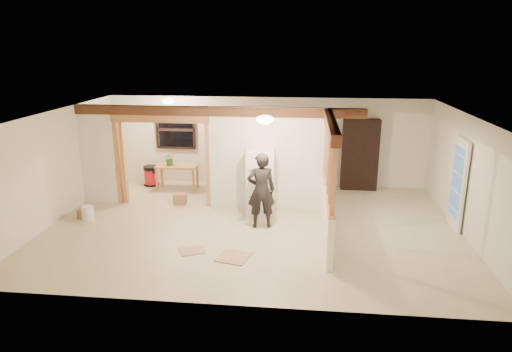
# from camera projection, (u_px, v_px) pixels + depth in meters

# --- Properties ---
(floor) EXTENTS (9.00, 6.50, 0.01)m
(floor) POSITION_uv_depth(u_px,v_px,m) (253.00, 226.00, 10.21)
(floor) COLOR #C7B594
(floor) RESTS_ON ground
(ceiling) EXTENTS (9.00, 6.50, 0.01)m
(ceiling) POSITION_uv_depth(u_px,v_px,m) (253.00, 114.00, 9.51)
(ceiling) COLOR white
(wall_back) EXTENTS (9.00, 0.01, 2.50)m
(wall_back) POSITION_uv_depth(u_px,v_px,m) (266.00, 141.00, 12.96)
(wall_back) COLOR silver
(wall_back) RESTS_ON floor
(wall_front) EXTENTS (9.00, 0.01, 2.50)m
(wall_front) POSITION_uv_depth(u_px,v_px,m) (228.00, 231.00, 6.75)
(wall_front) COLOR silver
(wall_front) RESTS_ON floor
(wall_left) EXTENTS (0.01, 6.50, 2.50)m
(wall_left) POSITION_uv_depth(u_px,v_px,m) (56.00, 166.00, 10.32)
(wall_left) COLOR silver
(wall_left) RESTS_ON floor
(wall_right) EXTENTS (0.01, 6.50, 2.50)m
(wall_right) POSITION_uv_depth(u_px,v_px,m) (470.00, 178.00, 9.39)
(wall_right) COLOR silver
(wall_right) RESTS_ON floor
(partition_left_stub) EXTENTS (0.90, 0.12, 2.50)m
(partition_left_stub) POSITION_uv_depth(u_px,v_px,m) (98.00, 155.00, 11.42)
(partition_left_stub) COLOR white
(partition_left_stub) RESTS_ON floor
(partition_center) EXTENTS (2.80, 0.12, 2.50)m
(partition_center) POSITION_uv_depth(u_px,v_px,m) (267.00, 159.00, 10.98)
(partition_center) COLOR white
(partition_center) RESTS_ON floor
(doorway_frame) EXTENTS (2.46, 0.14, 2.20)m
(doorway_frame) POSITION_uv_depth(u_px,v_px,m) (162.00, 162.00, 11.29)
(doorway_frame) COLOR tan
(doorway_frame) RESTS_ON floor
(header_beam_back) EXTENTS (7.00, 0.18, 0.22)m
(header_beam_back) POSITION_uv_depth(u_px,v_px,m) (217.00, 111.00, 10.79)
(header_beam_back) COLOR #57311E
(header_beam_back) RESTS_ON ceiling
(header_beam_right) EXTENTS (0.18, 3.30, 0.22)m
(header_beam_right) POSITION_uv_depth(u_px,v_px,m) (331.00, 125.00, 9.00)
(header_beam_right) COLOR #57311E
(header_beam_right) RESTS_ON ceiling
(pony_wall) EXTENTS (0.12, 3.20, 1.00)m
(pony_wall) POSITION_uv_depth(u_px,v_px,m) (327.00, 214.00, 9.52)
(pony_wall) COLOR white
(pony_wall) RESTS_ON floor
(stud_partition) EXTENTS (0.14, 3.20, 1.32)m
(stud_partition) POSITION_uv_depth(u_px,v_px,m) (329.00, 160.00, 9.20)
(stud_partition) COLOR tan
(stud_partition) RESTS_ON pony_wall
(window_back) EXTENTS (1.12, 0.10, 1.10)m
(window_back) POSITION_uv_depth(u_px,v_px,m) (176.00, 130.00, 13.07)
(window_back) COLOR black
(window_back) RESTS_ON wall_back
(french_door) EXTENTS (0.12, 0.86, 2.00)m
(french_door) POSITION_uv_depth(u_px,v_px,m) (458.00, 184.00, 9.85)
(french_door) COLOR white
(french_door) RESTS_ON floor
(ceiling_dome_main) EXTENTS (0.36, 0.36, 0.16)m
(ceiling_dome_main) POSITION_uv_depth(u_px,v_px,m) (265.00, 119.00, 9.01)
(ceiling_dome_main) COLOR #FFEABF
(ceiling_dome_main) RESTS_ON ceiling
(ceiling_dome_util) EXTENTS (0.32, 0.32, 0.14)m
(ceiling_dome_util) POSITION_uv_depth(u_px,v_px,m) (168.00, 101.00, 11.97)
(ceiling_dome_util) COLOR #FFEABF
(ceiling_dome_util) RESTS_ON ceiling
(hanging_bulb) EXTENTS (0.07, 0.07, 0.07)m
(hanging_bulb) POSITION_uv_depth(u_px,v_px,m) (180.00, 117.00, 11.33)
(hanging_bulb) COLOR #FFD88C
(hanging_bulb) RESTS_ON ceiling
(refrigerator) EXTENTS (0.64, 0.62, 1.55)m
(refrigerator) POSITION_uv_depth(u_px,v_px,m) (261.00, 182.00, 10.77)
(refrigerator) COLOR white
(refrigerator) RESTS_ON floor
(woman) EXTENTS (0.69, 0.52, 1.69)m
(woman) POSITION_uv_depth(u_px,v_px,m) (261.00, 190.00, 9.93)
(woman) COLOR black
(woman) RESTS_ON floor
(work_table) EXTENTS (1.13, 0.58, 0.70)m
(work_table) POSITION_uv_depth(u_px,v_px,m) (177.00, 177.00, 12.65)
(work_table) COLOR tan
(work_table) RESTS_ON floor
(potted_plant) EXTENTS (0.41, 0.39, 0.37)m
(potted_plant) POSITION_uv_depth(u_px,v_px,m) (170.00, 159.00, 12.50)
(potted_plant) COLOR #28702B
(potted_plant) RESTS_ON work_table
(shop_vac) EXTENTS (0.50, 0.50, 0.58)m
(shop_vac) POSITION_uv_depth(u_px,v_px,m) (151.00, 176.00, 13.06)
(shop_vac) COLOR red
(shop_vac) RESTS_ON floor
(bookshelf) EXTENTS (0.99, 0.33, 1.97)m
(bookshelf) POSITION_uv_depth(u_px,v_px,m) (360.00, 155.00, 12.54)
(bookshelf) COLOR black
(bookshelf) RESTS_ON floor
(bucket) EXTENTS (0.29, 0.29, 0.34)m
(bucket) POSITION_uv_depth(u_px,v_px,m) (88.00, 213.00, 10.47)
(bucket) COLOR white
(bucket) RESTS_ON floor
(box_util_a) EXTENTS (0.31, 0.27, 0.26)m
(box_util_a) POSITION_uv_depth(u_px,v_px,m) (180.00, 199.00, 11.60)
(box_util_a) COLOR #9C6B4B
(box_util_a) RESTS_ON floor
(box_util_b) EXTENTS (0.41, 0.41, 0.31)m
(box_util_b) POSITION_uv_depth(u_px,v_px,m) (110.00, 191.00, 12.11)
(box_util_b) COLOR #9C6B4B
(box_util_b) RESTS_ON floor
(box_front) EXTENTS (0.29, 0.25, 0.22)m
(box_front) POSITION_uv_depth(u_px,v_px,m) (84.00, 213.00, 10.64)
(box_front) COLOR #9C6B4B
(box_front) RESTS_ON floor
(floor_panel_near) EXTENTS (0.70, 0.70, 0.02)m
(floor_panel_near) POSITION_uv_depth(u_px,v_px,m) (234.00, 257.00, 8.68)
(floor_panel_near) COLOR tan
(floor_panel_near) RESTS_ON floor
(floor_panel_far) EXTENTS (0.60, 0.55, 0.02)m
(floor_panel_far) POSITION_uv_depth(u_px,v_px,m) (192.00, 251.00, 8.96)
(floor_panel_far) COLOR tan
(floor_panel_far) RESTS_ON floor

